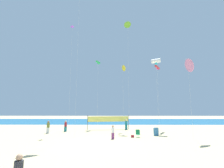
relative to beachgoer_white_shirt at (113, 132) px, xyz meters
The scene contains 17 objects.
ground_plane 3.27m from the beachgoer_white_shirt, 129.98° to the right, with size 120.00×120.00×0.00m, color #D1BC89.
ocean_band 26.29m from the beachgoer_white_shirt, 94.44° to the left, with size 120.00×20.00×0.01m, color #1E6B99.
beachgoer_white_shirt is the anchor object (origin of this frame).
beachgoer_teal_shirt 8.54m from the beachgoer_white_shirt, 75.05° to the left, with size 0.39×0.39×1.73m.
beachgoer_maroon_shirt 9.47m from the beachgoer_white_shirt, 140.92° to the left, with size 0.38×0.38×1.66m.
beachgoer_olive_shirt 10.25m from the beachgoer_white_shirt, 155.81° to the left, with size 0.40×0.40×1.77m.
folding_beach_chair 3.41m from the beachgoer_white_shirt, 22.38° to the left, with size 0.52×0.65×0.89m.
trash_barrel 6.23m from the beachgoer_white_shirt, 23.49° to the left, with size 0.67×0.67×0.99m, color teal.
volleyball_net 8.67m from the beachgoer_white_shirt, 95.32° to the left, with size 7.02×1.38×2.40m.
beach_handbag 2.70m from the beachgoer_white_shirt, 22.06° to the left, with size 0.36×0.18×0.29m, color maroon.
kite_lime_delta 20.99m from the beachgoer_white_shirt, 73.35° to the left, with size 1.43×0.81×20.05m.
kite_violet_diamond 17.84m from the beachgoer_white_shirt, 140.31° to the left, with size 0.57×0.58×17.25m.
kite_pink_delta 12.22m from the beachgoer_white_shirt, ahead, with size 1.68×1.14×9.61m.
kite_red_tube 15.11m from the beachgoer_white_shirt, 46.57° to the left, with size 1.43×2.20×10.94m.
kite_green_tube 16.01m from the beachgoer_white_shirt, 105.17° to the left, with size 0.80×1.40×12.59m.
kite_white_tube 14.01m from the beachgoer_white_shirt, 40.98° to the left, with size 1.60×1.32×11.62m.
kite_yellow_delta 12.41m from the beachgoer_white_shirt, 77.43° to the left, with size 0.98×1.08×10.97m.
Camera 1 is at (2.11, -17.15, 3.56)m, focal length 25.86 mm.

